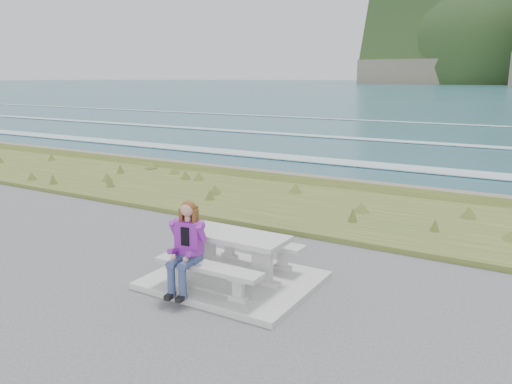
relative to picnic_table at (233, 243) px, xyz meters
The scene contains 8 objects.
concrete_slab 0.63m from the picnic_table, behind, with size 2.60×2.10×0.10m, color #9B9A96.
picnic_table is the anchor object (origin of this frame).
bench_landward 0.74m from the picnic_table, 90.00° to the right, with size 1.80×0.35×0.45m.
bench_seaward 0.74m from the picnic_table, 90.00° to the left, with size 1.80×0.35×0.45m.
grass_verge 5.05m from the picnic_table, 90.00° to the left, with size 160.00×4.50×0.22m, color #354A1B.
shore_drop 7.93m from the picnic_table, 90.00° to the left, with size 160.00×0.80×2.20m, color #6C6051.
ocean 25.21m from the picnic_table, 90.00° to the left, with size 1600.00×1600.00×0.09m.
seated_woman 0.90m from the picnic_table, 111.60° to the right, with size 0.48×0.73×1.39m.
Camera 1 is at (4.20, -6.38, 3.29)m, focal length 35.00 mm.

